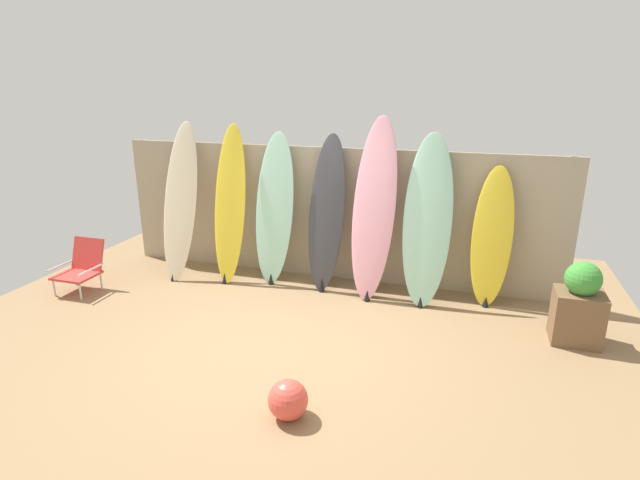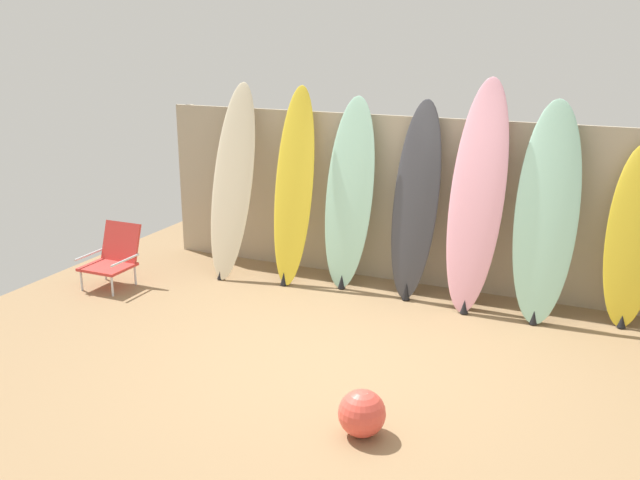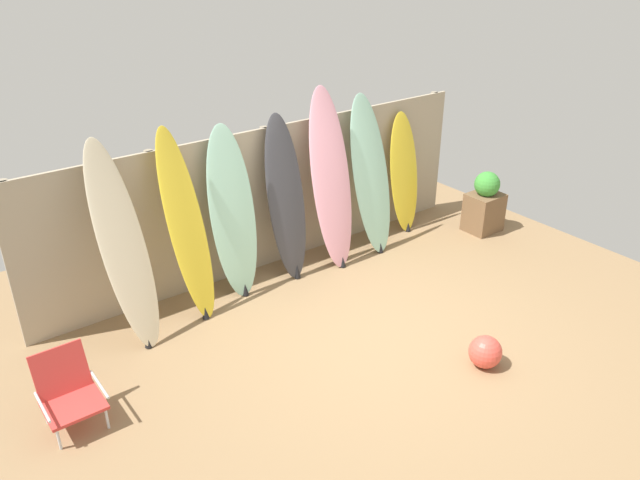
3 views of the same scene
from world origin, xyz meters
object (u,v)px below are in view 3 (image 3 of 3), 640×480
(surfboard_charcoal_3, at_px, (286,199))
(surfboard_cream_0, at_px, (123,247))
(surfboard_yellow_1, at_px, (186,227))
(beach_chair, at_px, (68,390))
(surfboard_pink_4, at_px, (331,180))
(beach_ball, at_px, (485,352))
(surfboard_yellow_6, at_px, (404,174))
(surfboard_seafoam_2, at_px, (233,214))
(surfboard_seafoam_5, at_px, (371,176))
(planter_box, at_px, (485,204))

(surfboard_charcoal_3, bearing_deg, surfboard_cream_0, -176.35)
(surfboard_yellow_1, relative_size, beach_chair, 3.19)
(surfboard_pink_4, distance_m, beach_ball, 2.84)
(beach_chair, height_order, beach_ball, beach_chair)
(surfboard_yellow_6, xyz_separation_m, beach_ball, (-1.55, -2.82, -0.67))
(surfboard_seafoam_2, xyz_separation_m, beach_ball, (1.21, -2.75, -0.83))
(surfboard_seafoam_5, xyz_separation_m, surfboard_yellow_6, (0.76, 0.15, -0.19))
(surfboard_charcoal_3, bearing_deg, surfboard_yellow_6, 2.25)
(surfboard_pink_4, relative_size, planter_box, 2.54)
(surfboard_cream_0, height_order, surfboard_yellow_6, surfboard_cream_0)
(surfboard_yellow_1, height_order, beach_ball, surfboard_yellow_1)
(surfboard_charcoal_3, distance_m, surfboard_yellow_6, 2.05)
(surfboard_cream_0, bearing_deg, surfboard_pink_4, 1.28)
(planter_box, bearing_deg, surfboard_yellow_6, 139.35)
(surfboard_seafoam_2, bearing_deg, beach_ball, -66.22)
(surfboard_cream_0, distance_m, planter_box, 5.05)
(surfboard_seafoam_5, bearing_deg, planter_box, -20.18)
(surfboard_yellow_1, distance_m, surfboard_pink_4, 1.97)
(surfboard_seafoam_2, xyz_separation_m, planter_box, (3.65, -0.68, -0.59))
(surfboard_cream_0, relative_size, surfboard_yellow_1, 1.01)
(surfboard_yellow_6, relative_size, planter_box, 1.91)
(surfboard_seafoam_5, bearing_deg, surfboard_charcoal_3, 176.69)
(surfboard_pink_4, distance_m, surfboard_seafoam_5, 0.66)
(beach_ball, bearing_deg, surfboard_charcoal_3, 100.04)
(surfboard_charcoal_3, relative_size, surfboard_pink_4, 0.90)
(surfboard_cream_0, relative_size, planter_box, 2.39)
(surfboard_charcoal_3, distance_m, surfboard_seafoam_5, 1.28)
(beach_ball, bearing_deg, surfboard_cream_0, 134.25)
(surfboard_pink_4, distance_m, surfboard_yellow_6, 1.45)
(surfboard_charcoal_3, xyz_separation_m, surfboard_pink_4, (0.63, -0.07, 0.12))
(surfboard_pink_4, bearing_deg, surfboard_yellow_6, 6.13)
(surfboard_yellow_1, xyz_separation_m, beach_chair, (-1.68, -0.99, -0.71))
(surfboard_yellow_1, height_order, surfboard_yellow_6, surfboard_yellow_1)
(surfboard_pink_4, bearing_deg, surfboard_cream_0, -178.72)
(surfboard_cream_0, bearing_deg, surfboard_yellow_1, 4.89)
(beach_ball, bearing_deg, surfboard_seafoam_2, 113.78)
(surfboard_yellow_1, relative_size, surfboard_pink_4, 0.94)
(surfboard_cream_0, height_order, beach_chair, surfboard_cream_0)
(surfboard_yellow_1, bearing_deg, beach_ball, -55.74)
(surfboard_yellow_1, height_order, surfboard_pink_4, surfboard_pink_4)
(surfboard_yellow_1, xyz_separation_m, surfboard_seafoam_5, (2.62, -0.00, -0.02))
(surfboard_charcoal_3, relative_size, beach_chair, 3.06)
(beach_chair, bearing_deg, surfboard_cream_0, 28.19)
(surfboard_cream_0, xyz_separation_m, surfboard_yellow_6, (4.10, 0.21, -0.21))
(surfboard_yellow_1, height_order, beach_chair, surfboard_yellow_1)
(surfboard_seafoam_2, relative_size, surfboard_seafoam_5, 0.98)
(beach_chair, distance_m, planter_box, 5.95)
(surfboard_seafoam_5, distance_m, beach_ball, 2.91)
(surfboard_yellow_6, bearing_deg, surfboard_charcoal_3, -177.75)
(surfboard_yellow_6, relative_size, beach_ball, 5.12)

